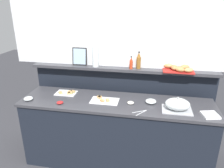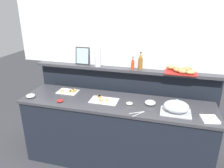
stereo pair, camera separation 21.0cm
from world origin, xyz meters
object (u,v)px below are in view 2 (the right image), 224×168
(condiment_bowl_red, at_px, (60,101))
(framed_picture, at_px, (83,56))
(serving_cloche, at_px, (176,107))
(sandwich_platter_side, at_px, (69,91))
(napkin_stack, at_px, (210,119))
(glass_bowl_large, at_px, (150,103))
(hot_sauce_bottle, at_px, (133,64))
(bread_basket, at_px, (179,70))
(serving_tongs, at_px, (138,113))
(glass_bowl_medium, at_px, (31,96))
(sandwich_platter_front, at_px, (103,100))
(water_carafe, at_px, (98,56))
(condiment_bowl_cream, at_px, (129,103))
(vinegar_bottle_amber, at_px, (140,62))

(condiment_bowl_red, height_order, framed_picture, framed_picture)
(serving_cloche, bearing_deg, framed_picture, 157.41)
(sandwich_platter_side, distance_m, napkin_stack, 1.82)
(sandwich_platter_side, height_order, napkin_stack, sandwich_platter_side)
(sandwich_platter_side, distance_m, glass_bowl_large, 1.15)
(hot_sauce_bottle, distance_m, bread_basket, 0.61)
(serving_tongs, relative_size, framed_picture, 0.65)
(sandwich_platter_side, xyz_separation_m, glass_bowl_medium, (-0.41, -0.29, 0.01))
(sandwich_platter_front, distance_m, water_carafe, 0.67)
(glass_bowl_large, xyz_separation_m, condiment_bowl_red, (-1.11, -0.22, -0.01))
(glass_bowl_medium, relative_size, serving_tongs, 0.70)
(condiment_bowl_red, bearing_deg, sandwich_platter_side, 95.75)
(serving_cloche, distance_m, water_carafe, 1.28)
(condiment_bowl_cream, bearing_deg, napkin_stack, -8.80)
(bread_basket, distance_m, water_carafe, 1.12)
(sandwich_platter_side, bearing_deg, bread_basket, 11.79)
(napkin_stack, relative_size, framed_picture, 0.67)
(sandwich_platter_front, relative_size, glass_bowl_medium, 3.05)
(sandwich_platter_front, distance_m, hot_sauce_bottle, 0.64)
(bread_basket, distance_m, framed_picture, 1.37)
(glass_bowl_medium, xyz_separation_m, water_carafe, (0.75, 0.59, 0.44))
(serving_cloche, bearing_deg, glass_bowl_medium, -177.97)
(serving_cloche, xyz_separation_m, bread_basket, (0.01, 0.53, 0.28))
(glass_bowl_medium, distance_m, napkin_stack, 2.21)
(bread_basket, bearing_deg, hot_sauce_bottle, -177.89)
(serving_tongs, bearing_deg, bread_basket, 57.37)
(condiment_bowl_red, bearing_deg, bread_basket, 23.32)
(sandwich_platter_side, xyz_separation_m, serving_tongs, (1.03, -0.36, -0.01))
(sandwich_platter_side, height_order, water_carafe, water_carafe)
(glass_bowl_large, bearing_deg, napkin_stack, -17.25)
(sandwich_platter_side, distance_m, vinegar_bottle_amber, 1.08)
(vinegar_bottle_amber, bearing_deg, water_carafe, -178.11)
(serving_tongs, distance_m, water_carafe, 1.06)
(sandwich_platter_side, relative_size, vinegar_bottle_amber, 1.19)
(glass_bowl_medium, relative_size, condiment_bowl_cream, 1.39)
(sandwich_platter_front, bearing_deg, sandwich_platter_side, 166.17)
(serving_tongs, distance_m, vinegar_bottle_amber, 0.80)
(napkin_stack, relative_size, vinegar_bottle_amber, 0.72)
(sandwich_platter_side, bearing_deg, condiment_bowl_cream, -9.81)
(sandwich_platter_front, xyz_separation_m, glass_bowl_large, (0.59, 0.05, 0.01))
(condiment_bowl_cream, distance_m, bread_basket, 0.80)
(bread_basket, xyz_separation_m, framed_picture, (-1.37, 0.03, 0.09))
(serving_tongs, height_order, framed_picture, framed_picture)
(glass_bowl_large, height_order, bread_basket, bread_basket)
(glass_bowl_large, height_order, framed_picture, framed_picture)
(sandwich_platter_side, xyz_separation_m, bread_basket, (1.46, 0.30, 0.35))
(serving_cloche, relative_size, bread_basket, 0.83)
(sandwich_platter_side, height_order, serving_tongs, sandwich_platter_side)
(glass_bowl_medium, relative_size, framed_picture, 0.46)
(napkin_stack, bearing_deg, serving_tongs, -175.03)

